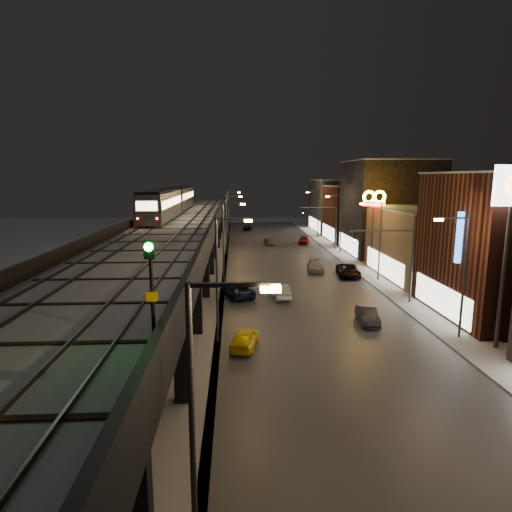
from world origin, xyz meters
name	(u,v)px	position (x,y,z in m)	size (l,w,h in m)	color
ground	(223,462)	(0.00, 0.00, 0.00)	(220.00, 220.00, 0.00)	silver
road_surface	(291,273)	(7.50, 35.00, 0.03)	(17.00, 120.00, 0.06)	#46474D
sidewalk_right	(371,272)	(17.50, 35.00, 0.07)	(4.00, 120.00, 0.14)	#9FA1A8
under_viaduct_pavement	(181,275)	(-6.00, 35.00, 0.03)	(11.00, 120.00, 0.06)	#9FA1A8
elevated_viaduct	(176,232)	(-6.00, 31.84, 5.62)	(9.00, 100.00, 6.30)	black
viaduct_trackbed	(176,225)	(-6.01, 31.97, 6.39)	(8.40, 100.00, 0.32)	#B2B7C1
viaduct_parapet_streetside	(215,221)	(-1.65, 32.00, 6.85)	(0.30, 100.00, 1.10)	black
viaduct_parapet_far	(136,221)	(-10.35, 32.00, 6.85)	(0.30, 100.00, 1.10)	black
building_c	(436,244)	(23.99, 32.00, 4.08)	(12.20, 15.20, 8.16)	brown
building_d	(388,208)	(23.99, 48.00, 7.08)	(12.20, 13.20, 14.16)	black
building_e	(361,213)	(23.99, 62.00, 5.08)	(12.20, 12.20, 10.16)	#532616
building_f	(342,206)	(23.99, 76.00, 5.58)	(12.20, 16.20, 11.16)	#343438
streetlight_left_0	(201,412)	(-0.43, -5.00, 5.24)	(2.57, 0.28, 9.00)	#38383A
streetlight_left_1	(221,272)	(-0.43, 13.00, 5.24)	(2.57, 0.28, 9.00)	#38383A
streetlight_right_1	(461,269)	(16.73, 13.00, 5.24)	(2.56, 0.28, 9.00)	#38383A
streetlight_left_2	(226,236)	(-0.43, 31.00, 5.24)	(2.57, 0.28, 9.00)	#38383A
streetlight_right_2	(378,235)	(16.73, 31.00, 5.24)	(2.56, 0.28, 9.00)	#38383A
streetlight_left_3	(228,220)	(-0.43, 49.00, 5.24)	(2.57, 0.28, 9.00)	#38383A
streetlight_right_3	(339,220)	(16.73, 49.00, 5.24)	(2.56, 0.28, 9.00)	#38383A
streetlight_left_4	(229,211)	(-0.43, 67.00, 5.24)	(2.57, 0.28, 9.00)	#38383A
streetlight_right_4	(317,211)	(16.73, 67.00, 5.24)	(2.56, 0.28, 9.00)	#38383A
traffic_light_rig_a	(400,256)	(15.84, 22.00, 4.50)	(6.10, 0.34, 7.00)	#38383A
traffic_light_rig_b	(329,222)	(15.84, 52.00, 4.50)	(6.10, 0.34, 7.00)	#38383A
subway_train	(172,200)	(-8.50, 46.93, 8.38)	(2.97, 36.38, 3.55)	gray
rail_signal	(150,269)	(-2.10, -2.79, 8.87)	(0.37, 0.44, 3.17)	black
car_taxi	(245,339)	(1.20, 12.00, 0.67)	(1.58, 3.93, 1.34)	yellow
car_near_white	(280,292)	(4.99, 24.24, 0.67)	(1.43, 4.09, 1.35)	white
car_mid_silver	(237,290)	(0.78, 25.03, 0.70)	(2.32, 5.03, 1.40)	#162648
car_mid_dark	(269,241)	(6.69, 58.00, 0.61)	(1.70, 4.19, 1.21)	gray
car_far_white	(248,228)	(3.45, 77.77, 0.63)	(1.48, 3.68, 1.25)	black
car_onc_silver	(367,316)	(11.23, 16.48, 0.65)	(1.38, 3.95, 1.30)	black
car_onc_dark	(348,271)	(14.01, 32.82, 0.73)	(2.44, 5.28, 1.47)	black
car_onc_white	(315,266)	(10.68, 36.01, 0.70)	(1.96, 4.83, 1.40)	#9B9EA4
car_onc_red	(304,240)	(12.82, 58.12, 0.71)	(1.68, 4.19, 1.43)	#71050A
sign_mcdonalds	(374,205)	(18.00, 36.75, 8.22)	(3.00, 0.50, 10.09)	#38383A
sign_citgo	(511,208)	(18.50, 10.89, 9.72)	(2.63, 0.39, 12.50)	#38383A
sign_carwash	(467,246)	(18.50, 15.66, 6.48)	(1.76, 0.35, 9.12)	#38383A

